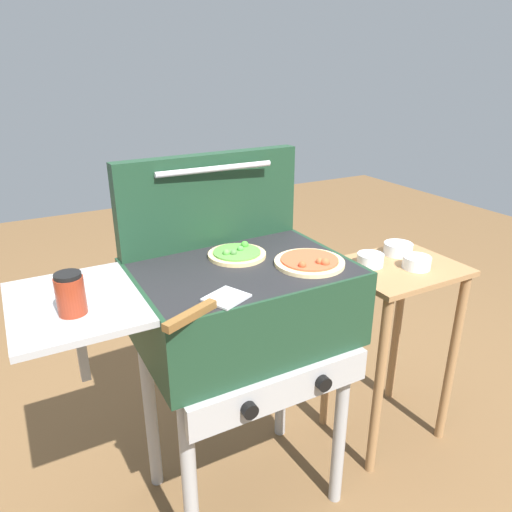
{
  "coord_description": "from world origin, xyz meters",
  "views": [
    {
      "loc": [
        -0.59,
        -1.18,
        1.46
      ],
      "look_at": [
        0.05,
        0.0,
        0.92
      ],
      "focal_mm": 33.48,
      "sensor_mm": 36.0,
      "label": 1
    }
  ],
  "objects_px": {
    "sauce_jar": "(70,294)",
    "topping_bowl_far": "(370,260)",
    "topping_bowl_middle": "(398,249)",
    "prep_table": "(393,317)",
    "grill": "(239,309)",
    "pizza_veggie": "(237,254)",
    "spatula": "(206,308)",
    "pizza_pepperoni": "(310,262)",
    "topping_bowl_near": "(417,263)"
  },
  "relations": [
    {
      "from": "sauce_jar",
      "to": "topping_bowl_far",
      "type": "xyz_separation_m",
      "value": [
        1.06,
        0.13,
        -0.17
      ]
    },
    {
      "from": "grill",
      "to": "spatula",
      "type": "xyz_separation_m",
      "value": [
        -0.19,
        -0.21,
        0.15
      ]
    },
    {
      "from": "topping_bowl_middle",
      "to": "prep_table",
      "type": "bearing_deg",
      "value": -130.11
    },
    {
      "from": "grill",
      "to": "topping_bowl_near",
      "type": "bearing_deg",
      "value": -3.38
    },
    {
      "from": "grill",
      "to": "pizza_veggie",
      "type": "relative_size",
      "value": 5.28
    },
    {
      "from": "pizza_pepperoni",
      "to": "sauce_jar",
      "type": "bearing_deg",
      "value": 177.84
    },
    {
      "from": "pizza_veggie",
      "to": "sauce_jar",
      "type": "distance_m",
      "value": 0.53
    },
    {
      "from": "pizza_pepperoni",
      "to": "sauce_jar",
      "type": "height_order",
      "value": "sauce_jar"
    },
    {
      "from": "pizza_veggie",
      "to": "spatula",
      "type": "relative_size",
      "value": 0.7
    },
    {
      "from": "grill",
      "to": "topping_bowl_middle",
      "type": "relative_size",
      "value": 8.61
    },
    {
      "from": "sauce_jar",
      "to": "prep_table",
      "type": "distance_m",
      "value": 1.22
    },
    {
      "from": "topping_bowl_middle",
      "to": "pizza_pepperoni",
      "type": "bearing_deg",
      "value": -161.45
    },
    {
      "from": "pizza_pepperoni",
      "to": "topping_bowl_near",
      "type": "relative_size",
      "value": 2.08
    },
    {
      "from": "grill",
      "to": "sauce_jar",
      "type": "relative_size",
      "value": 9.15
    },
    {
      "from": "grill",
      "to": "prep_table",
      "type": "xyz_separation_m",
      "value": [
        0.67,
        0.0,
        -0.21
      ]
    },
    {
      "from": "pizza_veggie",
      "to": "topping_bowl_far",
      "type": "height_order",
      "value": "pizza_veggie"
    },
    {
      "from": "sauce_jar",
      "to": "topping_bowl_middle",
      "type": "height_order",
      "value": "sauce_jar"
    },
    {
      "from": "pizza_pepperoni",
      "to": "prep_table",
      "type": "xyz_separation_m",
      "value": [
        0.48,
        0.1,
        -0.36
      ]
    },
    {
      "from": "prep_table",
      "to": "topping_bowl_middle",
      "type": "relative_size",
      "value": 6.86
    },
    {
      "from": "spatula",
      "to": "topping_bowl_middle",
      "type": "bearing_deg",
      "value": 17.79
    },
    {
      "from": "topping_bowl_far",
      "to": "topping_bowl_middle",
      "type": "relative_size",
      "value": 0.88
    },
    {
      "from": "pizza_pepperoni",
      "to": "topping_bowl_far",
      "type": "height_order",
      "value": "pizza_pepperoni"
    },
    {
      "from": "grill",
      "to": "sauce_jar",
      "type": "distance_m",
      "value": 0.52
    },
    {
      "from": "sauce_jar",
      "to": "topping_bowl_near",
      "type": "relative_size",
      "value": 1.03
    },
    {
      "from": "prep_table",
      "to": "sauce_jar",
      "type": "bearing_deg",
      "value": -176.53
    },
    {
      "from": "pizza_pepperoni",
      "to": "sauce_jar",
      "type": "distance_m",
      "value": 0.68
    },
    {
      "from": "spatula",
      "to": "topping_bowl_middle",
      "type": "relative_size",
      "value": 2.34
    },
    {
      "from": "topping_bowl_near",
      "to": "topping_bowl_far",
      "type": "xyz_separation_m",
      "value": [
        -0.13,
        0.1,
        -0.0
      ]
    },
    {
      "from": "spatula",
      "to": "prep_table",
      "type": "height_order",
      "value": "spatula"
    },
    {
      "from": "prep_table",
      "to": "topping_bowl_middle",
      "type": "xyz_separation_m",
      "value": [
        0.08,
        0.09,
        0.24
      ]
    },
    {
      "from": "topping_bowl_near",
      "to": "sauce_jar",
      "type": "bearing_deg",
      "value": -178.86
    },
    {
      "from": "topping_bowl_far",
      "to": "prep_table",
      "type": "bearing_deg",
      "value": -29.99
    },
    {
      "from": "topping_bowl_near",
      "to": "topping_bowl_far",
      "type": "relative_size",
      "value": 1.04
    },
    {
      "from": "grill",
      "to": "topping_bowl_middle",
      "type": "bearing_deg",
      "value": 7.22
    },
    {
      "from": "spatula",
      "to": "prep_table",
      "type": "bearing_deg",
      "value": 13.73
    },
    {
      "from": "grill",
      "to": "pizza_veggie",
      "type": "bearing_deg",
      "value": 65.63
    },
    {
      "from": "sauce_jar",
      "to": "topping_bowl_middle",
      "type": "bearing_deg",
      "value": 7.44
    },
    {
      "from": "spatula",
      "to": "grill",
      "type": "bearing_deg",
      "value": 47.31
    },
    {
      "from": "prep_table",
      "to": "topping_bowl_far",
      "type": "height_order",
      "value": "topping_bowl_far"
    },
    {
      "from": "sauce_jar",
      "to": "topping_bowl_far",
      "type": "bearing_deg",
      "value": 6.77
    },
    {
      "from": "grill",
      "to": "topping_bowl_middle",
      "type": "xyz_separation_m",
      "value": [
        0.75,
        0.1,
        0.03
      ]
    },
    {
      "from": "grill",
      "to": "topping_bowl_middle",
      "type": "distance_m",
      "value": 0.76
    },
    {
      "from": "grill",
      "to": "spatula",
      "type": "relative_size",
      "value": 3.68
    },
    {
      "from": "sauce_jar",
      "to": "topping_bowl_near",
      "type": "xyz_separation_m",
      "value": [
        1.19,
        0.02,
        -0.17
      ]
    },
    {
      "from": "pizza_veggie",
      "to": "prep_table",
      "type": "height_order",
      "value": "pizza_veggie"
    },
    {
      "from": "topping_bowl_near",
      "to": "prep_table",
      "type": "bearing_deg",
      "value": 126.9
    },
    {
      "from": "pizza_veggie",
      "to": "prep_table",
      "type": "relative_size",
      "value": 0.24
    },
    {
      "from": "pizza_veggie",
      "to": "topping_bowl_middle",
      "type": "relative_size",
      "value": 1.63
    },
    {
      "from": "sauce_jar",
      "to": "prep_table",
      "type": "xyz_separation_m",
      "value": [
        1.15,
        0.07,
        -0.41
      ]
    },
    {
      "from": "pizza_pepperoni",
      "to": "topping_bowl_middle",
      "type": "bearing_deg",
      "value": 18.55
    }
  ]
}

